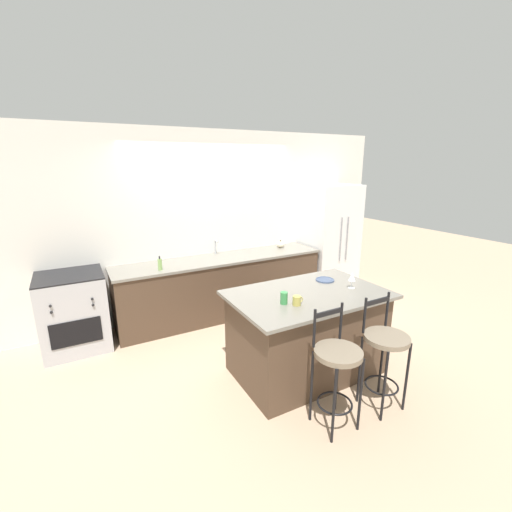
# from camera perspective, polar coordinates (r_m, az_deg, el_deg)

# --- Properties ---
(ground_plane) EXTENTS (18.00, 18.00, 0.00)m
(ground_plane) POSITION_cam_1_polar(r_m,az_deg,el_deg) (5.02, -3.76, -11.15)
(ground_plane) COLOR tan
(wall_back) EXTENTS (6.00, 0.07, 2.70)m
(wall_back) POSITION_cam_1_polar(r_m,az_deg,el_deg) (5.24, -7.40, 5.47)
(wall_back) COLOR silver
(wall_back) RESTS_ON ground_plane
(back_counter) EXTENTS (3.09, 0.71, 0.89)m
(back_counter) POSITION_cam_1_polar(r_m,az_deg,el_deg) (5.17, -5.69, -4.97)
(back_counter) COLOR #4C3828
(back_counter) RESTS_ON ground_plane
(sink_faucet) EXTENTS (0.02, 0.13, 0.22)m
(sink_faucet) POSITION_cam_1_polar(r_m,az_deg,el_deg) (5.18, -6.75, 1.78)
(sink_faucet) COLOR #ADAFB5
(sink_faucet) RESTS_ON back_counter
(kitchen_island) EXTENTS (1.63, 1.05, 0.92)m
(kitchen_island) POSITION_cam_1_polar(r_m,az_deg,el_deg) (3.82, 8.44, -12.48)
(kitchen_island) COLOR #4C3828
(kitchen_island) RESTS_ON ground_plane
(refrigerator) EXTENTS (0.84, 0.74, 1.89)m
(refrigerator) POSITION_cam_1_polar(r_m,az_deg,el_deg) (6.01, 12.00, 2.58)
(refrigerator) COLOR white
(refrigerator) RESTS_ON ground_plane
(oven_range) EXTENTS (0.74, 0.72, 0.95)m
(oven_range) POSITION_cam_1_polar(r_m,az_deg,el_deg) (4.77, -28.07, -8.19)
(oven_range) COLOR #B7B7BC
(oven_range) RESTS_ON ground_plane
(bar_stool_near) EXTENTS (0.40, 0.40, 1.07)m
(bar_stool_near) POSITION_cam_1_polar(r_m,az_deg,el_deg) (3.09, 13.31, -17.17)
(bar_stool_near) COLOR black
(bar_stool_near) RESTS_ON ground_plane
(bar_stool_far) EXTENTS (0.40, 0.40, 1.07)m
(bar_stool_far) POSITION_cam_1_polar(r_m,az_deg,el_deg) (3.43, 20.67, -14.28)
(bar_stool_far) COLOR black
(bar_stool_far) RESTS_ON ground_plane
(dinner_plate) EXTENTS (0.21, 0.21, 0.02)m
(dinner_plate) POSITION_cam_1_polar(r_m,az_deg,el_deg) (4.03, 11.42, -3.91)
(dinner_plate) COLOR #425170
(dinner_plate) RESTS_ON kitchen_island
(wine_glass) EXTENTS (0.08, 0.08, 0.17)m
(wine_glass) POSITION_cam_1_polar(r_m,az_deg,el_deg) (3.83, 15.72, -3.41)
(wine_glass) COLOR white
(wine_glass) RESTS_ON kitchen_island
(coffee_mug) EXTENTS (0.11, 0.08, 0.09)m
(coffee_mug) POSITION_cam_1_polar(r_m,az_deg,el_deg) (3.30, 6.84, -7.38)
(coffee_mug) COLOR #C1B251
(coffee_mug) RESTS_ON kitchen_island
(tumbler_cup) EXTENTS (0.07, 0.07, 0.12)m
(tumbler_cup) POSITION_cam_1_polar(r_m,az_deg,el_deg) (3.31, 4.68, -6.99)
(tumbler_cup) COLOR #3D934C
(tumbler_cup) RESTS_ON kitchen_island
(pumpkin_decoration) EXTENTS (0.13, 0.13, 0.13)m
(pumpkin_decoration) POSITION_cam_1_polar(r_m,az_deg,el_deg) (5.59, 4.10, 1.93)
(pumpkin_decoration) COLOR beige
(pumpkin_decoration) RESTS_ON back_counter
(soap_bottle) EXTENTS (0.05, 0.05, 0.19)m
(soap_bottle) POSITION_cam_1_polar(r_m,az_deg,el_deg) (4.57, -15.72, -1.33)
(soap_bottle) COLOR #89B260
(soap_bottle) RESTS_ON back_counter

